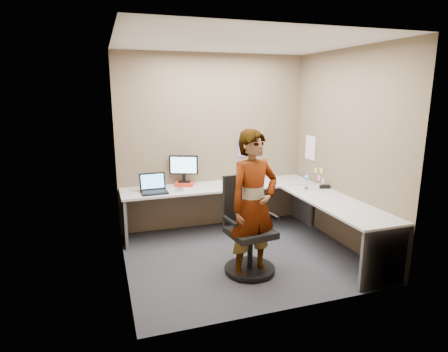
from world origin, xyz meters
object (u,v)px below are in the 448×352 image
object	(u,v)px
desk	(262,202)
person	(254,205)
office_chair	(247,234)
monitor	(184,166)

from	to	relation	value
desk	person	xyz separation A→B (m)	(-0.51, -0.90, 0.28)
office_chair	desk	bearing A→B (deg)	47.96
office_chair	person	bearing A→B (deg)	-91.99
desk	monitor	distance (m)	1.30
monitor	office_chair	bearing A→B (deg)	-52.69
office_chair	monitor	bearing A→B (deg)	98.52
desk	monitor	bearing A→B (deg)	141.37
desk	monitor	xyz separation A→B (m)	(-0.96, 0.77, 0.44)
monitor	office_chair	world-z (taller)	monitor
office_chair	person	size ratio (longest dim) A/B	0.66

